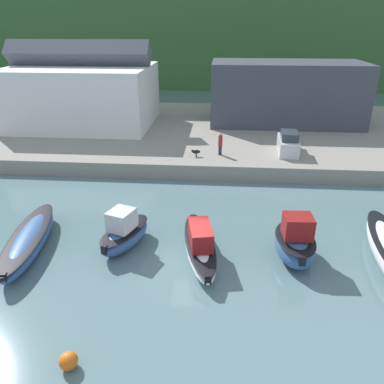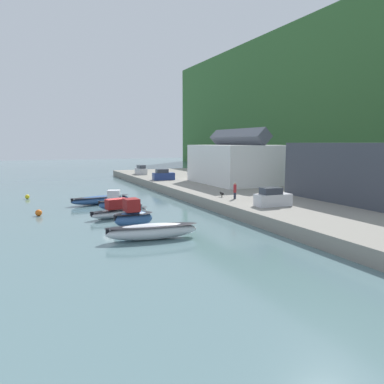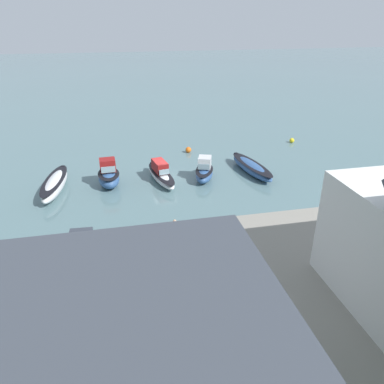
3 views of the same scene
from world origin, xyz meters
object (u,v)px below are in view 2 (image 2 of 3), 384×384
at_px(parked_car_2, 163,175).
at_px(dog_on_quay, 222,194).
at_px(moored_boat_3, 133,217).
at_px(person_on_quay, 235,191).
at_px(moored_boat_0, 100,200).
at_px(moored_boat_2, 119,211).
at_px(moored_boat_4, 152,231).
at_px(parked_car_0, 141,170).
at_px(moored_boat_1, 115,203).
at_px(mooring_buoy_1, 39,213).
at_px(mooring_buoy_0, 27,197).
at_px(parked_car_1, 273,198).

height_order(parked_car_2, dog_on_quay, parked_car_2).
relative_size(moored_boat_3, parked_car_2, 0.98).
bearing_deg(person_on_quay, parked_car_2, 179.79).
height_order(moored_boat_0, moored_boat_2, moored_boat_2).
relative_size(moored_boat_3, moored_boat_4, 0.48).
height_order(moored_boat_2, parked_car_0, parked_car_0).
distance_m(moored_boat_1, mooring_buoy_1, 9.26).
bearing_deg(parked_car_0, moored_boat_4, -106.30).
bearing_deg(dog_on_quay, mooring_buoy_0, 133.57).
bearing_deg(moored_boat_2, moored_boat_3, -9.56).
relative_size(moored_boat_0, moored_boat_3, 2.10).
relative_size(moored_boat_0, person_on_quay, 4.13).
bearing_deg(dog_on_quay, parked_car_2, 80.30).
bearing_deg(moored_boat_4, mooring_buoy_0, -155.38).
bearing_deg(mooring_buoy_1, mooring_buoy_0, -176.17).
xyz_separation_m(moored_boat_0, mooring_buoy_1, (5.80, -8.43, -0.26)).
relative_size(moored_boat_1, parked_car_1, 1.13).
xyz_separation_m(moored_boat_1, moored_boat_2, (4.79, -0.67, -0.17)).
relative_size(moored_boat_1, parked_car_0, 1.15).
distance_m(parked_car_1, mooring_buoy_1, 27.81).
bearing_deg(parked_car_2, moored_boat_3, -21.71).
xyz_separation_m(moored_boat_4, parked_car_0, (-52.38, 14.69, 1.54)).
distance_m(moored_boat_0, person_on_quay, 19.28).
bearing_deg(moored_boat_4, person_on_quay, 131.79).
distance_m(parked_car_2, person_on_quay, 27.53).
bearing_deg(parked_car_0, moored_boat_1, -112.16).
relative_size(parked_car_1, mooring_buoy_0, 6.29).
xyz_separation_m(parked_car_1, mooring_buoy_0, (-27.92, -25.84, -1.98)).
bearing_deg(mooring_buoy_1, moored_boat_3, 39.62).
bearing_deg(moored_boat_1, moored_boat_2, 12.09).
bearing_deg(moored_boat_2, moored_boat_4, -9.17).
distance_m(person_on_quay, dog_on_quay, 2.47).
relative_size(moored_boat_0, mooring_buoy_1, 11.30).
height_order(moored_boat_0, person_on_quay, person_on_quay).
height_order(person_on_quay, mooring_buoy_1, person_on_quay).
distance_m(parked_car_0, dog_on_quay, 39.92).
bearing_deg(moored_boat_3, moored_boat_0, 178.32).
bearing_deg(mooring_buoy_1, parked_car_1, 63.39).
relative_size(person_on_quay, mooring_buoy_0, 3.13).
xyz_separation_m(moored_boat_0, mooring_buoy_0, (-9.69, -9.47, -0.31)).
relative_size(parked_car_0, mooring_buoy_0, 6.17).
bearing_deg(parked_car_2, mooring_buoy_1, -44.30).
xyz_separation_m(moored_boat_0, parked_car_0, (-30.51, 15.17, 1.67)).
relative_size(moored_boat_0, moored_boat_2, 1.19).
xyz_separation_m(moored_boat_1, person_on_quay, (5.80, 14.41, 1.53)).
bearing_deg(moored_boat_3, parked_car_2, 152.29).
distance_m(person_on_quay, mooring_buoy_1, 24.46).
distance_m(moored_boat_0, moored_boat_4, 21.88).
xyz_separation_m(moored_boat_0, moored_boat_1, (5.89, 0.81, 0.32)).
bearing_deg(parked_car_0, moored_boat_3, -108.28).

